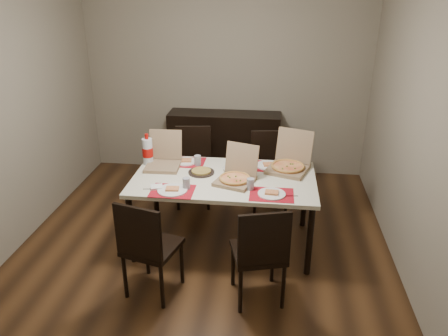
{
  "coord_description": "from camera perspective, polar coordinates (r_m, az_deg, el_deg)",
  "views": [
    {
      "loc": [
        0.66,
        -3.8,
        2.56
      ],
      "look_at": [
        0.2,
        0.09,
        0.85
      ],
      "focal_mm": 35.0,
      "sensor_mm": 36.0,
      "label": 1
    }
  ],
  "objects": [
    {
      "name": "ground",
      "position": [
        4.64,
        -2.59,
        -10.08
      ],
      "size": [
        3.8,
        4.0,
        0.02
      ],
      "primitive_type": "cube",
      "color": "#472B16",
      "rests_on": "ground"
    },
    {
      "name": "room_walls",
      "position": [
        4.37,
        -2.08,
        12.67
      ],
      "size": [
        3.84,
        4.02,
        2.62
      ],
      "color": "gray",
      "rests_on": "ground"
    },
    {
      "name": "sideboard",
      "position": [
        6.01,
        0.04,
        3.03
      ],
      "size": [
        1.5,
        0.4,
        0.9
      ],
      "primitive_type": "cube",
      "color": "black",
      "rests_on": "ground"
    },
    {
      "name": "dining_table",
      "position": [
        4.34,
        -0.0,
        -2.01
      ],
      "size": [
        1.8,
        1.0,
        0.75
      ],
      "color": "beige",
      "rests_on": "ground"
    },
    {
      "name": "chair_near_left",
      "position": [
        3.76,
        -9.98,
        -9.9
      ],
      "size": [
        0.52,
        0.52,
        0.93
      ],
      "color": "black",
      "rests_on": "ground"
    },
    {
      "name": "chair_near_right",
      "position": [
        3.64,
        4.76,
        -10.79
      ],
      "size": [
        0.52,
        0.52,
        0.93
      ],
      "color": "black",
      "rests_on": "ground"
    },
    {
      "name": "chair_far_left",
      "position": [
        5.3,
        -4.03,
        0.77
      ],
      "size": [
        0.47,
        0.47,
        0.93
      ],
      "color": "black",
      "rests_on": "ground"
    },
    {
      "name": "chair_far_right",
      "position": [
        5.15,
        5.91,
        0.03
      ],
      "size": [
        0.47,
        0.47,
        0.93
      ],
      "color": "black",
      "rests_on": "ground"
    },
    {
      "name": "setting_near_left",
      "position": [
        4.07,
        -6.55,
        -2.66
      ],
      "size": [
        0.48,
        0.3,
        0.11
      ],
      "color": "#AE0B1B",
      "rests_on": "dining_table"
    },
    {
      "name": "setting_near_right",
      "position": [
        4.01,
        5.49,
        -3.04
      ],
      "size": [
        0.47,
        0.3,
        0.11
      ],
      "color": "#AE0B1B",
      "rests_on": "dining_table"
    },
    {
      "name": "setting_far_left",
      "position": [
        4.66,
        -4.82,
        0.91
      ],
      "size": [
        0.43,
        0.3,
        0.11
      ],
      "color": "#AE0B1B",
      "rests_on": "dining_table"
    },
    {
      "name": "setting_far_right",
      "position": [
        4.57,
        5.31,
        0.42
      ],
      "size": [
        0.5,
        0.3,
        0.11
      ],
      "color": "#AE0B1B",
      "rests_on": "dining_table"
    },
    {
      "name": "napkin_loose",
      "position": [
        4.19,
        1.81,
        -1.87
      ],
      "size": [
        0.15,
        0.15,
        0.02
      ],
      "primitive_type": "cube",
      "rotation": [
        0.0,
        0.0,
        0.39
      ],
      "color": "white",
      "rests_on": "dining_table"
    },
    {
      "name": "pizza_box_center",
      "position": [
        4.2,
        1.59,
        -1.1
      ],
      "size": [
        0.44,
        0.46,
        0.34
      ],
      "color": "#80664A",
      "rests_on": "dining_table"
    },
    {
      "name": "pizza_box_right",
      "position": [
        4.51,
        8.47,
        0.46
      ],
      "size": [
        0.5,
        0.52,
        0.38
      ],
      "color": "#80664A",
      "rests_on": "dining_table"
    },
    {
      "name": "pizza_box_left",
      "position": [
        4.6,
        -7.88,
        0.96
      ],
      "size": [
        0.36,
        0.39,
        0.35
      ],
      "color": "#80664A",
      "rests_on": "dining_table"
    },
    {
      "name": "faina_plate",
      "position": [
        4.41,
        -2.98,
        -0.49
      ],
      "size": [
        0.26,
        0.26,
        0.03
      ],
      "color": "black",
      "rests_on": "dining_table"
    },
    {
      "name": "dip_bowl",
      "position": [
        4.46,
        0.6,
        -0.14
      ],
      "size": [
        0.13,
        0.13,
        0.03
      ],
      "primitive_type": "imported",
      "rotation": [
        0.0,
        0.0,
        -0.15
      ],
      "color": "white",
      "rests_on": "dining_table"
    },
    {
      "name": "soda_bottle",
      "position": [
        4.64,
        -9.94,
        2.15
      ],
      "size": [
        0.11,
        0.11,
        0.34
      ],
      "color": "silver",
      "rests_on": "dining_table"
    }
  ]
}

